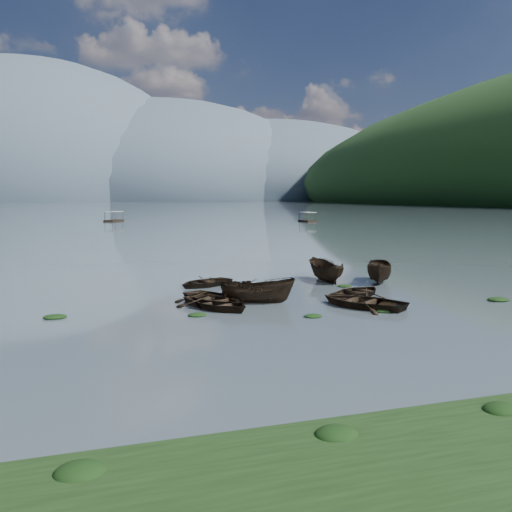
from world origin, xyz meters
name	(u,v)px	position (x,y,z in m)	size (l,w,h in m)	color
ground_plane	(336,322)	(0.00, 0.00, 0.00)	(2400.00, 2400.00, 0.00)	#4C595F
haze_mtn_b	(30,200)	(-60.00, 900.00, 0.00)	(520.00, 520.00, 340.00)	#475666
haze_mtn_c	(163,200)	(140.00, 900.00, 0.00)	(520.00, 520.00, 260.00)	#475666
haze_mtn_d	(268,200)	(320.00, 900.00, 0.00)	(520.00, 520.00, 220.00)	#475666
rowboat_0	(217,308)	(-4.48, 5.21, 0.00)	(3.30, 4.61, 0.96)	black
rowboat_1	(264,291)	(-0.29, 9.55, 0.00)	(3.34, 4.67, 0.97)	black
rowboat_2	(257,303)	(-1.94, 5.98, 0.00)	(1.60, 4.25, 1.64)	black
rowboat_3	(363,307)	(3.13, 3.06, 0.00)	(3.44, 4.82, 1.00)	black
rowboat_4	(358,295)	(4.68, 6.35, 0.00)	(2.85, 3.99, 0.83)	black
rowboat_5	(380,282)	(8.65, 10.57, 0.00)	(1.71, 4.55, 1.76)	black
rowboat_6	(214,304)	(-4.33, 6.51, 0.00)	(3.35, 4.69, 0.97)	black
rowboat_7	(205,286)	(-3.32, 12.90, 0.00)	(2.94, 4.12, 0.85)	black
rowboat_8	(325,281)	(5.27, 12.27, 0.00)	(1.69, 4.49, 1.73)	black
weed_clump_0	(197,316)	(-5.93, 3.61, 0.00)	(0.98, 0.80, 0.21)	black
weed_clump_1	(313,317)	(-0.52, 1.51, 0.00)	(0.94, 0.75, 0.21)	black
weed_clump_2	(384,312)	(3.52, 1.49, 0.00)	(1.04, 0.83, 0.23)	black
weed_clump_3	(287,286)	(1.86, 11.01, 0.00)	(0.91, 0.77, 0.20)	black
weed_clump_4	(498,301)	(11.42, 2.14, 0.00)	(1.28, 1.01, 0.26)	black
weed_clump_5	(55,318)	(-12.74, 5.34, 0.00)	(1.14, 0.92, 0.24)	black
weed_clump_6	(260,292)	(-0.56, 9.46, 0.00)	(0.95, 0.80, 0.20)	black
weed_clump_7	(345,287)	(5.42, 9.59, 0.00)	(1.02, 0.81, 0.22)	black
pontoon_centre	(114,221)	(-0.81, 117.49, 0.00)	(2.49, 5.97, 2.29)	black
pontoon_right	(307,222)	(42.64, 100.40, 0.00)	(2.38, 5.72, 2.19)	black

